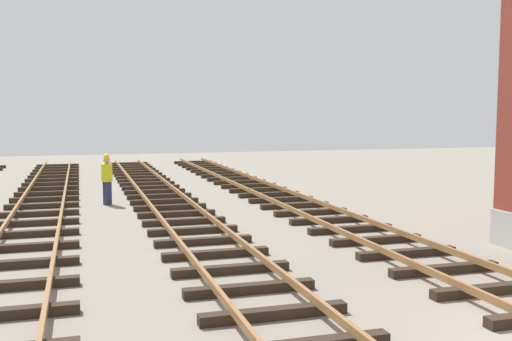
# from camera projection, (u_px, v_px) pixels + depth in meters

# --- Properties ---
(track_worker_foreground) EXTENTS (0.40, 0.40, 1.87)m
(track_worker_foreground) POSITION_uv_depth(u_px,v_px,m) (107.00, 179.00, 21.62)
(track_worker_foreground) COLOR #262D4C
(track_worker_foreground) RESTS_ON ground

